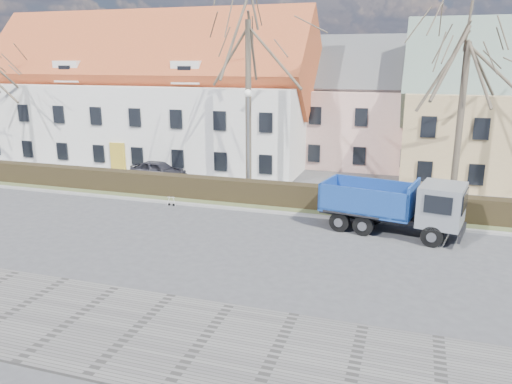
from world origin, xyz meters
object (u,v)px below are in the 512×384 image
(cart_frame, at_px, (168,201))
(parked_car_a, at_px, (158,170))
(dump_truck, at_px, (386,204))
(streetlight, at_px, (248,145))

(cart_frame, relative_size, parked_car_a, 0.16)
(dump_truck, xyz_separation_m, parked_car_a, (-15.71, 6.32, -0.70))
(dump_truck, relative_size, parked_car_a, 1.74)
(streetlight, relative_size, cart_frame, 10.12)
(dump_truck, bearing_deg, cart_frame, -172.91)
(streetlight, distance_m, parked_car_a, 8.38)
(streetlight, bearing_deg, parked_car_a, 160.20)
(streetlight, bearing_deg, dump_truck, -23.81)
(streetlight, xyz_separation_m, cart_frame, (-3.88, -2.84, -2.97))
(cart_frame, xyz_separation_m, parked_car_a, (-3.61, 5.54, 0.38))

